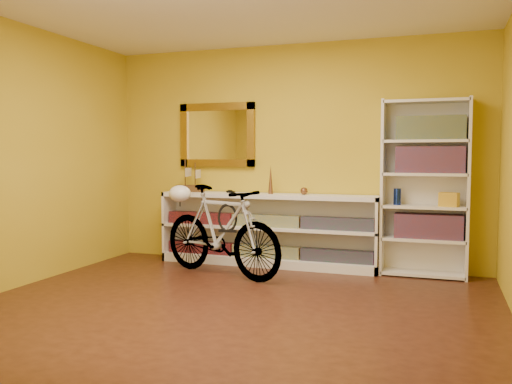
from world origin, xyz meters
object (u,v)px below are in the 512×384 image
(bookcase, at_px, (424,188))
(helmet, at_px, (180,194))
(console_unit, at_px, (267,230))
(bicycle, at_px, (221,231))

(bookcase, distance_m, helmet, 2.71)
(bookcase, bearing_deg, helmet, -169.82)
(console_unit, distance_m, bookcase, 1.84)
(bookcase, relative_size, bicycle, 1.14)
(bookcase, height_order, helmet, bookcase)
(helmet, bearing_deg, bookcase, 10.18)
(bookcase, height_order, bicycle, bookcase)
(helmet, bearing_deg, bicycle, -19.80)
(bicycle, height_order, helmet, bicycle)
(bookcase, distance_m, bicycle, 2.23)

